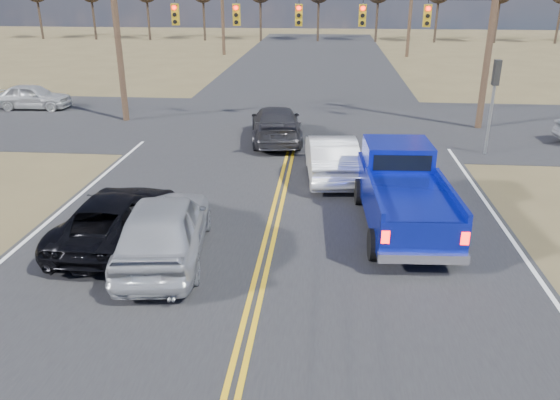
# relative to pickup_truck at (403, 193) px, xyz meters

# --- Properties ---
(ground) EXTENTS (160.00, 160.00, 0.00)m
(ground) POSITION_rel_pickup_truck_xyz_m (-3.77, -5.73, -1.08)
(ground) COLOR brown
(ground) RESTS_ON ground
(road_main) EXTENTS (14.00, 120.00, 0.02)m
(road_main) POSITION_rel_pickup_truck_xyz_m (-3.77, 4.27, -1.08)
(road_main) COLOR #28282B
(road_main) RESTS_ON ground
(road_cross) EXTENTS (120.00, 12.00, 0.02)m
(road_cross) POSITION_rel_pickup_truck_xyz_m (-3.77, 12.27, -1.08)
(road_cross) COLOR #28282B
(road_cross) RESTS_ON ground
(signal_gantry) EXTENTS (19.60, 4.83, 10.00)m
(signal_gantry) POSITION_rel_pickup_truck_xyz_m (-3.27, 12.06, 3.99)
(signal_gantry) COLOR #473323
(signal_gantry) RESTS_ON ground
(utility_poles) EXTENTS (19.60, 58.32, 10.00)m
(utility_poles) POSITION_rel_pickup_truck_xyz_m (-3.77, 11.27, 4.15)
(utility_poles) COLOR #473323
(utility_poles) RESTS_ON ground
(treeline) EXTENTS (87.00, 117.80, 7.40)m
(treeline) POSITION_rel_pickup_truck_xyz_m (-3.77, 21.23, 4.63)
(treeline) COLOR #33261C
(treeline) RESTS_ON ground
(pickup_truck) EXTENTS (2.60, 6.01, 2.22)m
(pickup_truck) POSITION_rel_pickup_truck_xyz_m (0.00, 0.00, 0.00)
(pickup_truck) COLOR black
(pickup_truck) RESTS_ON ground
(silver_suv) EXTENTS (2.70, 5.39, 1.76)m
(silver_suv) POSITION_rel_pickup_truck_xyz_m (-6.36, -2.55, -0.20)
(silver_suv) COLOR #AEB1B7
(silver_suv) RESTS_ON ground
(black_suv) EXTENTS (2.40, 5.14, 1.42)m
(black_suv) POSITION_rel_pickup_truck_xyz_m (-7.96, -1.67, -0.36)
(black_suv) COLOR black
(black_suv) RESTS_ON ground
(white_car_queue) EXTENTS (2.13, 4.99, 1.60)m
(white_car_queue) POSITION_rel_pickup_truck_xyz_m (-2.07, 4.27, -0.28)
(white_car_queue) COLOR white
(white_car_queue) RESTS_ON ground
(dgrey_car_queue) EXTENTS (2.89, 5.64, 1.57)m
(dgrey_car_queue) POSITION_rel_pickup_truck_xyz_m (-4.57, 9.04, -0.29)
(dgrey_car_queue) COLOR #302F34
(dgrey_car_queue) RESTS_ON ground
(cross_car_west) EXTENTS (1.81, 4.23, 1.42)m
(cross_car_west) POSITION_rel_pickup_truck_xyz_m (-19.01, 14.54, -0.36)
(cross_car_west) COLOR #BEBEBE
(cross_car_west) RESTS_ON ground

